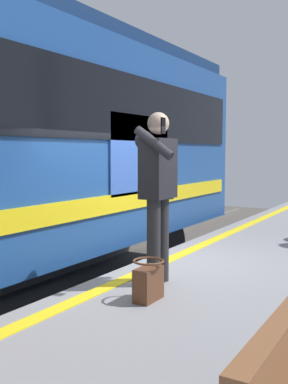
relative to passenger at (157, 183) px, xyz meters
name	(u,v)px	position (x,y,z in m)	size (l,w,h in m)	color
ground_plane	(136,334)	(-0.63, -0.65, -1.95)	(26.65, 26.65, 0.00)	#4C4742
safety_line	(158,265)	(-0.63, -0.35, -1.03)	(17.41, 0.16, 0.01)	yellow
track_rail_near	(62,310)	(-0.63, -1.87, -1.87)	(23.10, 0.08, 0.16)	slate
passenger	(157,183)	(0.00, 0.00, 0.00)	(0.57, 0.55, 1.74)	#262628
handbag	(148,282)	(0.53, 0.20, -0.86)	(0.31, 0.29, 0.37)	#59331E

